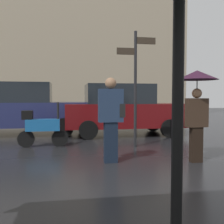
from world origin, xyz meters
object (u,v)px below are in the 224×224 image
object	(u,v)px
parked_scooter	(41,127)
parked_car_right	(20,108)
pedestrian_with_umbrella	(197,93)
parked_car_left	(123,109)
pedestrian_with_bag	(111,115)
street_signpost	(136,78)

from	to	relation	value
parked_scooter	parked_car_right	size ratio (longest dim) A/B	0.30
pedestrian_with_umbrella	parked_car_left	world-z (taller)	pedestrian_with_umbrella
parked_car_right	pedestrian_with_bag	bearing A→B (deg)	-72.39
parked_car_right	parked_car_left	bearing A→B (deg)	-20.05
pedestrian_with_umbrella	parked_car_left	distance (m)	4.42
parked_car_left	pedestrian_with_bag	bearing A→B (deg)	63.26
street_signpost	pedestrian_with_umbrella	bearing A→B (deg)	-66.83
pedestrian_with_bag	parked_car_right	xyz separation A→B (m)	(-2.58, 4.59, -0.04)
parked_scooter	street_signpost	bearing A→B (deg)	-18.90
parked_car_left	street_signpost	distance (m)	2.61
pedestrian_with_bag	parked_car_left	xyz separation A→B (m)	(1.10, 4.05, -0.07)
parked_car_right	street_signpost	xyz separation A→B (m)	(3.53, -2.96, 0.94)
pedestrian_with_bag	parked_car_right	distance (m)	5.26
parked_scooter	parked_car_right	world-z (taller)	parked_car_right
pedestrian_with_bag	parked_car_left	size ratio (longest dim) A/B	0.42
parked_scooter	parked_car_left	distance (m)	3.39
parked_car_right	street_signpost	size ratio (longest dim) A/B	1.45
parked_car_left	parked_car_right	world-z (taller)	parked_car_right
parked_scooter	parked_car_right	xyz separation A→B (m)	(-0.96, 2.53, 0.42)
pedestrian_with_umbrella	parked_car_right	world-z (taller)	pedestrian_with_umbrella
parked_car_right	street_signpost	bearing A→B (deg)	-51.66
parked_scooter	street_signpost	xyz separation A→B (m)	(2.56, -0.43, 1.36)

